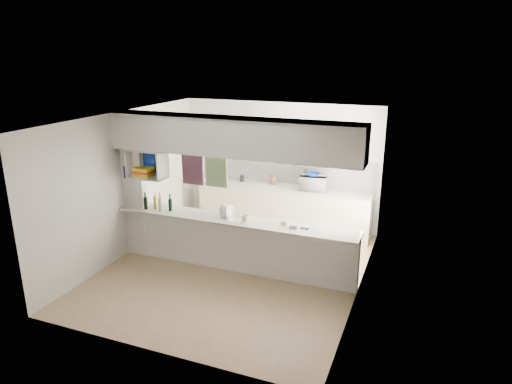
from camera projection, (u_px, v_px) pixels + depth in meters
The scene contains 16 objects.
floor at pixel (234, 269), 7.83m from camera, with size 4.80×4.80×0.00m, color #9A7959.
ceiling at pixel (231, 117), 7.05m from camera, with size 4.80×4.80×0.00m, color white.
wall_back at pixel (279, 165), 9.57m from camera, with size 4.20×4.20×0.00m, color silver.
wall_left at pixel (126, 184), 8.17m from camera, with size 4.80×4.80×0.00m, color silver.
wall_right at pixel (363, 213), 6.71m from camera, with size 4.80×4.80×0.00m, color silver.
servery_partition at pixel (223, 175), 7.39m from camera, with size 4.20×0.50×2.60m.
cubby_shelf at pixel (147, 165), 7.81m from camera, with size 0.65×0.35×0.50m.
kitchen_run at pixel (282, 190), 9.43m from camera, with size 3.60×0.63×2.24m.
microwave at pixel (313, 183), 9.09m from camera, with size 0.54×0.36×0.30m, color white.
bowl at pixel (313, 174), 9.00m from camera, with size 0.28×0.28×0.07m, color navy.
dish_rack at pixel (228, 212), 7.61m from camera, with size 0.48×0.39×0.23m.
cup at pixel (245, 218), 7.41m from camera, with size 0.13×0.13×0.10m, color white.
wine_bottles at pixel (158, 203), 7.95m from camera, with size 0.52×0.15×0.34m.
plastic_tubs at pixel (289, 224), 7.26m from camera, with size 0.48×0.21×0.06m.
utensil_jar at pixel (242, 178), 9.71m from camera, with size 0.10×0.10×0.14m, color black.
knife_block at pixel (272, 180), 9.49m from camera, with size 0.10×0.08×0.20m, color #4D2F1A.
Camera 1 is at (2.93, -6.45, 3.59)m, focal length 32.00 mm.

